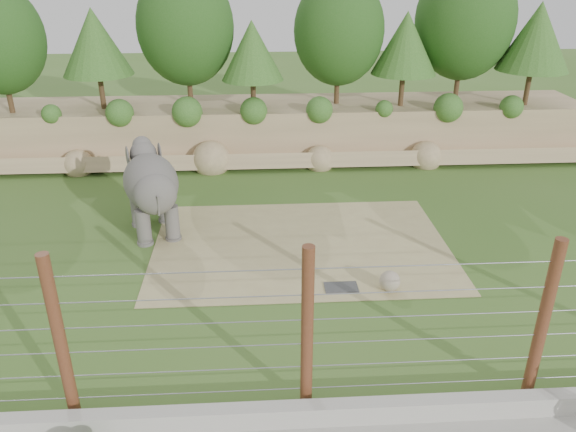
{
  "coord_description": "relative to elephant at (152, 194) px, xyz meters",
  "views": [
    {
      "loc": [
        -0.97,
        -13.92,
        9.07
      ],
      "look_at": [
        0.0,
        2.0,
        1.6
      ],
      "focal_mm": 35.0,
      "sensor_mm": 36.0,
      "label": 1
    }
  ],
  "objects": [
    {
      "name": "retaining_wall",
      "position": [
        4.6,
        -9.35,
        -1.25
      ],
      "size": [
        26.0,
        0.35,
        0.5
      ],
      "primitive_type": "cube",
      "color": "#ACA9A0",
      "rests_on": "ground"
    },
    {
      "name": "drain_grate",
      "position": [
        6.09,
        -4.12,
        -1.46
      ],
      "size": [
        1.0,
        0.6,
        0.03
      ],
      "primitive_type": "cube",
      "color": "#262628",
      "rests_on": "dirt_patch"
    },
    {
      "name": "stone_ball",
      "position": [
        7.49,
        -4.34,
        -1.17
      ],
      "size": [
        0.62,
        0.62,
        0.62
      ],
      "primitive_type": "sphere",
      "color": "gray",
      "rests_on": "dirt_patch"
    },
    {
      "name": "barrier_fence",
      "position": [
        4.6,
        -8.85,
        0.5
      ],
      "size": [
        20.26,
        0.26,
        4.0
      ],
      "color": "#4F2011",
      "rests_on": "ground"
    },
    {
      "name": "ground",
      "position": [
        4.6,
        -4.35,
        -1.5
      ],
      "size": [
        90.0,
        90.0,
        0.0
      ],
      "primitive_type": "plane",
      "color": "#416B24",
      "rests_on": "ground"
    },
    {
      "name": "dirt_patch",
      "position": [
        5.1,
        -1.35,
        -1.49
      ],
      "size": [
        10.0,
        7.0,
        0.02
      ],
      "primitive_type": "cube",
      "color": "tan",
      "rests_on": "ground"
    },
    {
      "name": "elephant",
      "position": [
        0.0,
        0.0,
        0.0
      ],
      "size": [
        2.6,
        4.0,
        3.0
      ],
      "primitive_type": null,
      "rotation": [
        0.0,
        0.0,
        0.3
      ],
      "color": "#5B5752",
      "rests_on": "ground"
    },
    {
      "name": "back_embankment",
      "position": [
        5.19,
        8.33,
        2.47
      ],
      "size": [
        30.0,
        5.52,
        8.77
      ],
      "color": "#97805C",
      "rests_on": "ground"
    }
  ]
}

